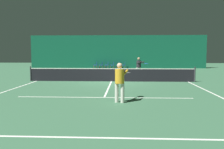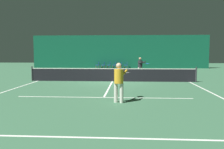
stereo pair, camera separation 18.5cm
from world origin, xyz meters
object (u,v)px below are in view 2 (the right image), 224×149
(player_near, at_px, (119,79))
(courtside_chair_0, at_px, (98,65))
(courtside_chair_5, at_px, (126,65))
(courtside_chair_3, at_px, (115,65))
(courtside_chair_2, at_px, (109,65))
(courtside_chair_1, at_px, (104,65))
(tennis_net, at_px, (112,74))
(player_far, at_px, (140,66))
(courtside_chair_4, at_px, (120,65))

(player_near, relative_size, courtside_chair_0, 2.00)
(courtside_chair_5, bearing_deg, courtside_chair_0, -90.00)
(courtside_chair_3, bearing_deg, courtside_chair_2, -90.00)
(courtside_chair_1, bearing_deg, courtside_chair_3, 90.00)
(tennis_net, bearing_deg, courtside_chair_0, 101.00)
(courtside_chair_0, distance_m, courtside_chair_2, 1.47)
(player_far, bearing_deg, courtside_chair_2, 163.27)
(player_near, relative_size, courtside_chair_4, 2.00)
(player_far, height_order, courtside_chair_0, player_far)
(courtside_chair_4, distance_m, courtside_chair_5, 0.73)
(tennis_net, relative_size, courtside_chair_1, 14.29)
(player_far, height_order, courtside_chair_5, player_far)
(tennis_net, xyz_separation_m, courtside_chair_5, (0.89, 14.34, -0.03))
(player_far, distance_m, courtside_chair_5, 11.06)
(courtside_chair_1, height_order, courtside_chair_2, same)
(courtside_chair_2, bearing_deg, courtside_chair_1, -90.00)
(player_far, distance_m, courtside_chair_3, 11.33)
(player_near, height_order, courtside_chair_0, player_near)
(courtside_chair_4, height_order, courtside_chair_5, same)
(courtside_chair_0, relative_size, courtside_chair_2, 1.00)
(courtside_chair_5, bearing_deg, player_far, 6.73)
(player_far, bearing_deg, courtside_chair_4, 156.06)
(courtside_chair_1, bearing_deg, courtside_chair_4, 90.00)
(courtside_chair_3, distance_m, courtside_chair_4, 0.73)
(courtside_chair_2, distance_m, courtside_chair_3, 0.73)
(courtside_chair_0, bearing_deg, courtside_chair_5, 90.00)
(tennis_net, distance_m, courtside_chair_3, 14.35)
(courtside_chair_0, distance_m, courtside_chair_4, 2.94)
(tennis_net, bearing_deg, player_far, 57.05)
(player_near, xyz_separation_m, player_far, (1.42, 10.85, -0.01))
(player_near, xyz_separation_m, courtside_chair_5, (0.13, 21.82, -0.49))
(courtside_chair_0, relative_size, courtside_chair_3, 1.00)
(courtside_chair_0, relative_size, courtside_chair_4, 1.00)
(tennis_net, height_order, courtside_chair_1, tennis_net)
(tennis_net, height_order, player_far, player_far)
(player_far, relative_size, courtside_chair_3, 1.98)
(courtside_chair_4, bearing_deg, player_near, 1.59)
(courtside_chair_5, bearing_deg, courtside_chair_4, -90.00)
(courtside_chair_3, distance_m, courtside_chair_5, 1.47)
(player_near, distance_m, player_far, 10.94)
(player_far, distance_m, courtside_chair_2, 11.53)
(player_near, bearing_deg, courtside_chair_1, 27.31)
(player_near, height_order, courtside_chair_4, player_near)
(courtside_chair_3, bearing_deg, courtside_chair_5, 90.00)
(courtside_chair_1, bearing_deg, player_near, 7.34)
(courtside_chair_2, bearing_deg, courtside_chair_3, 90.00)
(courtside_chair_0, xyz_separation_m, courtside_chair_1, (0.73, 0.00, 0.00))
(courtside_chair_2, bearing_deg, courtside_chair_4, 90.00)
(courtside_chair_3, relative_size, courtside_chair_4, 1.00)
(courtside_chair_0, bearing_deg, courtside_chair_4, 90.00)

